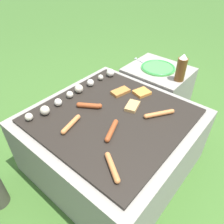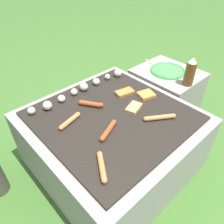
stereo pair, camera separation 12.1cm
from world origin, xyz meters
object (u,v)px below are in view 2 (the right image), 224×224
object	(u,v)px
sausage_front_center	(91,104)
condiment_bottle	(190,72)
plate_colorful	(168,70)
fork_utensil	(151,63)

from	to	relation	value
sausage_front_center	condiment_bottle	distance (m)	0.72
plate_colorful	fork_utensil	size ratio (longest dim) A/B	1.55
plate_colorful	condiment_bottle	world-z (taller)	condiment_bottle
sausage_front_center	plate_colorful	world-z (taller)	sausage_front_center
condiment_bottle	fork_utensil	world-z (taller)	condiment_bottle
condiment_bottle	fork_utensil	distance (m)	0.40
sausage_front_center	fork_utensil	distance (m)	0.75
sausage_front_center	fork_utensil	world-z (taller)	sausage_front_center
condiment_bottle	fork_utensil	bearing A→B (deg)	79.52
plate_colorful	sausage_front_center	bearing A→B (deg)	175.59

